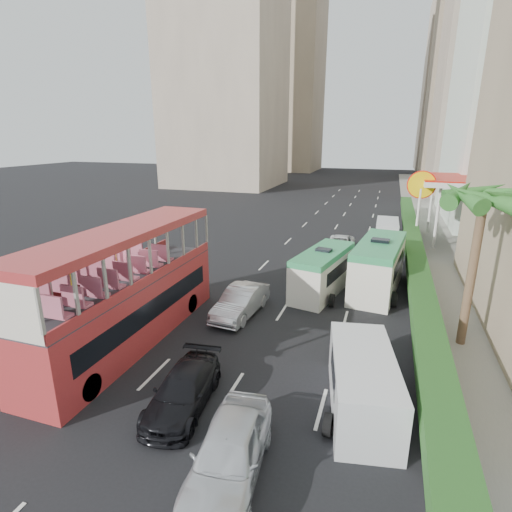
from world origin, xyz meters
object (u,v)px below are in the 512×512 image
at_px(double_decker_bus, 127,287).
at_px(van_asset, 340,251).
at_px(panel_van_near, 363,383).
at_px(shell_station, 460,211).
at_px(minibus_far, 378,266).
at_px(panel_van_far, 387,231).
at_px(car_black, 184,406).
at_px(car_silver_lane_a, 241,315).
at_px(car_silver_lane_b, 230,475).
at_px(minibus_near, 323,272).
at_px(palm_tree, 472,273).

relative_size(double_decker_bus, van_asset, 2.58).
bearing_deg(van_asset, panel_van_near, -81.94).
bearing_deg(van_asset, shell_station, 31.76).
xyz_separation_m(minibus_far, panel_van_near, (-0.03, -11.26, -0.50)).
relative_size(panel_van_far, shell_station, 0.56).
height_order(double_decker_bus, shell_station, shell_station).
relative_size(double_decker_bus, car_black, 2.61).
bearing_deg(car_silver_lane_a, car_silver_lane_b, -66.65).
height_order(van_asset, minibus_far, minibus_far).
xyz_separation_m(minibus_near, shell_station, (8.91, 14.68, 1.50)).
xyz_separation_m(double_decker_bus, car_black, (4.38, -3.32, -2.53)).
bearing_deg(van_asset, car_black, -98.41).
bearing_deg(car_silver_lane_b, car_black, 133.47).
relative_size(minibus_near, minibus_far, 0.85).
relative_size(car_silver_lane_b, car_black, 1.05).
height_order(car_silver_lane_a, panel_van_near, panel_van_near).
bearing_deg(panel_van_far, minibus_near, -104.46).
bearing_deg(panel_van_far, double_decker_bus, -116.15).
xyz_separation_m(van_asset, palm_tree, (6.76, -13.22, 3.38)).
xyz_separation_m(panel_van_near, panel_van_far, (0.36, 23.31, -0.08)).
distance_m(car_black, van_asset, 20.72).
bearing_deg(car_silver_lane_b, minibus_near, 83.14).
bearing_deg(palm_tree, panel_van_far, 100.84).
height_order(double_decker_bus, minibus_near, double_decker_bus).
distance_m(car_silver_lane_a, panel_van_far, 18.99).
distance_m(minibus_near, minibus_far, 3.30).
distance_m(palm_tree, shell_station, 19.14).
bearing_deg(shell_station, panel_van_near, -103.62).
distance_m(panel_van_far, palm_tree, 18.23).
xyz_separation_m(car_silver_lane_a, panel_van_near, (6.36, -5.56, 0.97)).
xyz_separation_m(van_asset, minibus_far, (3.04, -7.52, 1.47)).
bearing_deg(minibus_far, van_asset, 118.74).
bearing_deg(palm_tree, car_silver_lane_b, -125.97).
xyz_separation_m(minibus_far, palm_tree, (3.72, -5.70, 1.91)).
relative_size(van_asset, panel_van_far, 0.96).
xyz_separation_m(double_decker_bus, minibus_far, (10.08, 9.70, -1.06)).
height_order(double_decker_bus, panel_van_far, double_decker_bus).
distance_m(double_decker_bus, minibus_far, 14.03).
height_order(double_decker_bus, panel_van_near, double_decker_bus).
distance_m(car_silver_lane_a, shell_station, 22.81).
xyz_separation_m(car_silver_lane_b, panel_van_near, (3.13, 3.92, 0.97)).
distance_m(minibus_near, shell_station, 17.24).
distance_m(double_decker_bus, car_silver_lane_b, 9.18).
height_order(minibus_far, palm_tree, palm_tree).
xyz_separation_m(panel_van_far, shell_station, (5.60, 1.26, 1.86)).
bearing_deg(car_silver_lane_a, minibus_near, 56.40).
xyz_separation_m(double_decker_bus, panel_van_far, (10.40, 21.74, -1.64)).
bearing_deg(double_decker_bus, car_silver_lane_a, 47.28).
bearing_deg(double_decker_bus, palm_tree, 16.16).
height_order(car_silver_lane_a, van_asset, car_silver_lane_a).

